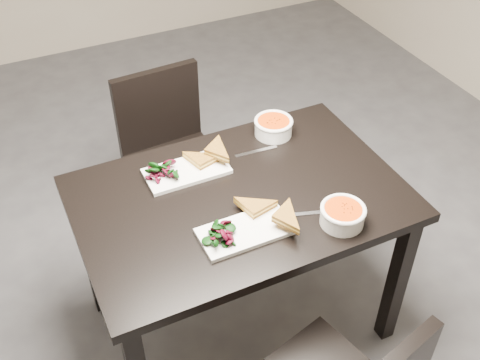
{
  "coord_description": "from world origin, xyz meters",
  "views": [
    {
      "loc": [
        -0.46,
        -1.8,
        2.18
      ],
      "look_at": [
        0.23,
        -0.36,
        0.82
      ],
      "focal_mm": 43.5,
      "sensor_mm": 36.0,
      "label": 1
    }
  ],
  "objects_px": {
    "table": "(240,214)",
    "plate_near": "(245,231)",
    "soup_bowl_near": "(343,214)",
    "plate_far": "(187,171)",
    "soup_bowl_far": "(273,126)",
    "chair_far": "(170,148)"
  },
  "relations": [
    {
      "from": "chair_far",
      "to": "soup_bowl_far",
      "type": "relative_size",
      "value": 5.25
    },
    {
      "from": "soup_bowl_near",
      "to": "plate_far",
      "type": "xyz_separation_m",
      "value": [
        -0.39,
        0.49,
        -0.03
      ]
    },
    {
      "from": "table",
      "to": "plate_far",
      "type": "distance_m",
      "value": 0.26
    },
    {
      "from": "soup_bowl_near",
      "to": "plate_far",
      "type": "relative_size",
      "value": 0.5
    },
    {
      "from": "soup_bowl_far",
      "to": "chair_far",
      "type": "bearing_deg",
      "value": 126.52
    },
    {
      "from": "plate_near",
      "to": "plate_far",
      "type": "bearing_deg",
      "value": 99.32
    },
    {
      "from": "table",
      "to": "plate_far",
      "type": "height_order",
      "value": "plate_far"
    },
    {
      "from": "chair_far",
      "to": "plate_far",
      "type": "xyz_separation_m",
      "value": [
        -0.1,
        -0.52,
        0.27
      ]
    },
    {
      "from": "soup_bowl_far",
      "to": "plate_near",
      "type": "bearing_deg",
      "value": -127.19
    },
    {
      "from": "table",
      "to": "plate_near",
      "type": "height_order",
      "value": "plate_near"
    },
    {
      "from": "plate_far",
      "to": "soup_bowl_far",
      "type": "relative_size",
      "value": 1.97
    },
    {
      "from": "plate_near",
      "to": "soup_bowl_far",
      "type": "distance_m",
      "value": 0.59
    },
    {
      "from": "table",
      "to": "soup_bowl_far",
      "type": "distance_m",
      "value": 0.43
    },
    {
      "from": "table",
      "to": "soup_bowl_far",
      "type": "height_order",
      "value": "soup_bowl_far"
    },
    {
      "from": "table",
      "to": "chair_far",
      "type": "distance_m",
      "value": 0.74
    },
    {
      "from": "chair_far",
      "to": "plate_near",
      "type": "xyz_separation_m",
      "value": [
        -0.04,
        -0.9,
        0.27
      ]
    },
    {
      "from": "chair_far",
      "to": "plate_near",
      "type": "distance_m",
      "value": 0.94
    },
    {
      "from": "plate_near",
      "to": "soup_bowl_near",
      "type": "bearing_deg",
      "value": -17.06
    },
    {
      "from": "soup_bowl_near",
      "to": "chair_far",
      "type": "bearing_deg",
      "value": 106.08
    },
    {
      "from": "soup_bowl_far",
      "to": "table",
      "type": "bearing_deg",
      "value": -135.47
    },
    {
      "from": "table",
      "to": "plate_near",
      "type": "xyz_separation_m",
      "value": [
        -0.07,
        -0.19,
        0.11
      ]
    },
    {
      "from": "soup_bowl_near",
      "to": "plate_far",
      "type": "distance_m",
      "value": 0.62
    }
  ]
}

